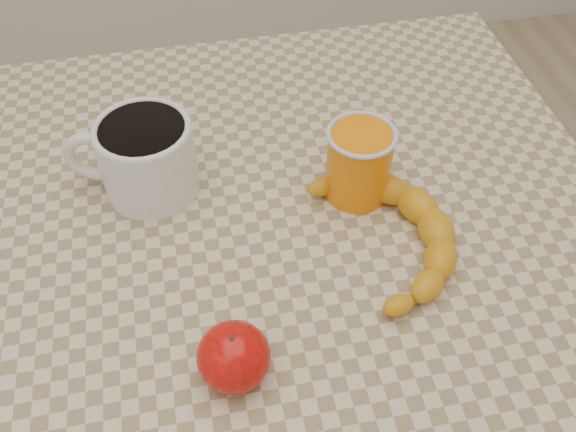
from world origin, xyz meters
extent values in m
cube|color=beige|center=(0.00, 0.00, 0.73)|extent=(0.80, 0.80, 0.04)
cube|color=#886445|center=(0.00, 0.00, 0.68)|extent=(0.74, 0.74, 0.06)
cylinder|color=#886445|center=(-0.35, 0.35, 0.35)|extent=(0.05, 0.05, 0.71)
cylinder|color=#886445|center=(0.35, 0.35, 0.35)|extent=(0.05, 0.05, 0.71)
cylinder|color=white|center=(-0.15, 0.10, 0.80)|extent=(0.14, 0.14, 0.09)
cylinder|color=black|center=(-0.15, 0.10, 0.84)|extent=(0.10, 0.10, 0.01)
torus|color=white|center=(-0.15, 0.10, 0.84)|extent=(0.11, 0.11, 0.01)
torus|color=white|center=(-0.21, 0.11, 0.80)|extent=(0.07, 0.03, 0.07)
cylinder|color=orange|center=(0.09, 0.04, 0.80)|extent=(0.08, 0.08, 0.09)
torus|color=silver|center=(0.09, 0.04, 0.84)|extent=(0.08, 0.08, 0.01)
ellipsoid|color=#A50507|center=(-0.09, -0.17, 0.78)|extent=(0.08, 0.08, 0.06)
cylinder|color=#382311|center=(-0.09, -0.17, 0.81)|extent=(0.01, 0.01, 0.01)
camera|label=1|loc=(-0.10, -0.48, 1.31)|focal=40.00mm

